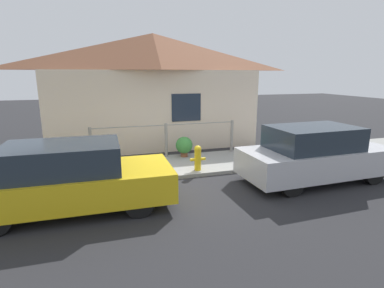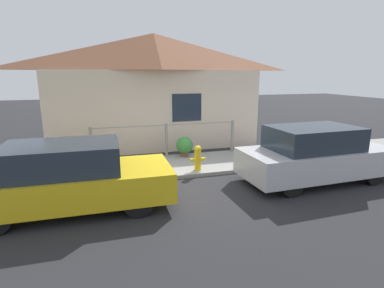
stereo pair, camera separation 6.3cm
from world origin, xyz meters
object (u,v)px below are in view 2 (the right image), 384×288
potted_plant_near_hydrant (184,146)px  car_right (315,155)px  car_left (70,178)px  fire_hydrant (198,157)px

potted_plant_near_hydrant → car_right: bearing=-47.1°
car_right → potted_plant_near_hydrant: car_right is taller
car_left → potted_plant_near_hydrant: bearing=43.0°
car_left → car_right: bearing=0.8°
car_left → fire_hydrant: (3.30, 1.48, -0.23)m
car_left → car_right: (6.11, -0.00, 0.02)m
car_left → fire_hydrant: car_left is taller
car_right → fire_hydrant: (-2.81, 1.49, -0.25)m
car_left → car_right: 6.11m
fire_hydrant → car_right: bearing=-27.8°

